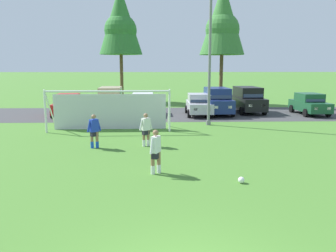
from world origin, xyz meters
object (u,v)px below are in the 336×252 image
at_px(player_striker_near, 146,130).
at_px(parked_car_slot_far_left, 68,105).
at_px(parked_car_slot_left, 111,100).
at_px(parked_car_slot_center_right, 217,101).
at_px(soccer_ball, 241,180).
at_px(soccer_goal, 110,109).
at_px(parked_car_slot_far_right, 310,104).
at_px(street_lamp, 212,59).
at_px(player_midfield_center, 156,152).
at_px(player_defender_far, 94,131).
at_px(parked_car_slot_center, 199,104).
at_px(parked_car_slot_right, 248,99).
at_px(parked_car_slot_center_left, 143,103).

distance_m(player_striker_near, parked_car_slot_far_left, 12.44).
height_order(parked_car_slot_left, parked_car_slot_center_right, same).
xyz_separation_m(soccer_ball, soccer_goal, (-5.78, 9.91, 1.18)).
height_order(parked_car_slot_far_right, street_lamp, street_lamp).
bearing_deg(parked_car_slot_far_left, player_midfield_center, -64.70).
xyz_separation_m(player_defender_far, parked_car_slot_center, (6.38, 10.82, 0.05)).
bearing_deg(soccer_ball, parked_car_slot_far_right, 59.34).
xyz_separation_m(soccer_ball, player_striker_near, (-3.40, 5.48, 0.71)).
relative_size(soccer_ball, parked_car_slot_far_right, 0.05).
distance_m(soccer_goal, parked_car_slot_left, 7.68).
bearing_deg(soccer_ball, player_striker_near, 121.85).
bearing_deg(soccer_ball, parked_car_slot_right, 74.55).
height_order(parked_car_slot_center_left, parked_car_slot_right, parked_car_slot_right).
relative_size(player_striker_near, player_defender_far, 1.00).
relative_size(parked_car_slot_center_left, parked_car_slot_far_right, 1.00).
bearing_deg(parked_car_slot_center, street_lamp, -86.94).
height_order(player_midfield_center, player_defender_far, same).
relative_size(parked_car_slot_center, parked_car_slot_center_right, 0.91).
height_order(parked_car_slot_center, parked_car_slot_right, parked_car_slot_right).
height_order(player_midfield_center, parked_car_slot_left, parked_car_slot_left).
height_order(player_midfield_center, parked_car_slot_right, parked_car_slot_right).
relative_size(player_midfield_center, parked_car_slot_center_right, 0.35).
distance_m(parked_car_slot_center, parked_car_slot_center_right, 1.62).
xyz_separation_m(parked_car_slot_center_right, parked_car_slot_right, (2.77, 0.98, 0.00)).
bearing_deg(parked_car_slot_center_right, parked_car_slot_center_left, 176.58).
bearing_deg(player_defender_far, player_striker_near, 7.26).
distance_m(player_midfield_center, parked_car_slot_far_left, 16.50).
bearing_deg(parked_car_slot_center_right, parked_car_slot_far_left, -178.22).
distance_m(parked_car_slot_center_left, parked_car_slot_right, 8.86).
height_order(player_midfield_center, parked_car_slot_center, parked_car_slot_center).
bearing_deg(parked_car_slot_far_right, parked_car_slot_center_left, 177.13).
distance_m(player_midfield_center, parked_car_slot_right, 18.01).
bearing_deg(soccer_goal, parked_car_slot_left, 97.25).
distance_m(player_midfield_center, parked_car_slot_far_right, 19.47).
bearing_deg(parked_car_slot_center, player_striker_near, -110.42).
xyz_separation_m(player_defender_far, parked_car_slot_far_right, (15.42, 10.95, 0.05)).
height_order(soccer_ball, parked_car_slot_center_left, parked_car_slot_center_left).
distance_m(player_striker_near, street_lamp, 8.10).
relative_size(player_midfield_center, parked_car_slot_center_left, 0.39).
height_order(player_defender_far, parked_car_slot_center_left, parked_car_slot_center_left).
bearing_deg(parked_car_slot_center_left, player_midfield_center, -85.91).
distance_m(parked_car_slot_center_left, parked_car_slot_far_right, 13.58).
relative_size(parked_car_slot_far_left, parked_car_slot_left, 0.92).
bearing_deg(street_lamp, parked_car_slot_center_right, 75.42).
height_order(soccer_ball, parked_car_slot_right, parked_car_slot_right).
relative_size(player_striker_near, parked_car_slot_far_right, 0.39).
height_order(player_striker_near, parked_car_slot_center_left, parked_car_slot_center_left).
bearing_deg(soccer_goal, parked_car_slot_center_left, 75.65).
bearing_deg(player_midfield_center, soccer_goal, 108.17).
bearing_deg(street_lamp, player_striker_near, -124.80).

